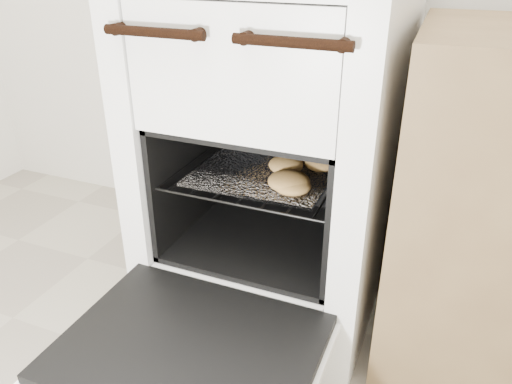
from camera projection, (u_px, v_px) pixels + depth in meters
stove at (277, 153)px, 1.44m from camera, size 0.65×0.72×0.99m
oven_door at (189, 350)px, 1.11m from camera, size 0.58×0.45×0.04m
oven_rack at (268, 171)px, 1.40m from camera, size 0.47×0.45×0.01m
foil_sheet at (265, 172)px, 1.38m from camera, size 0.37×0.32×0.01m
baked_rolls at (299, 165)px, 1.35m from camera, size 0.19×0.35×0.05m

